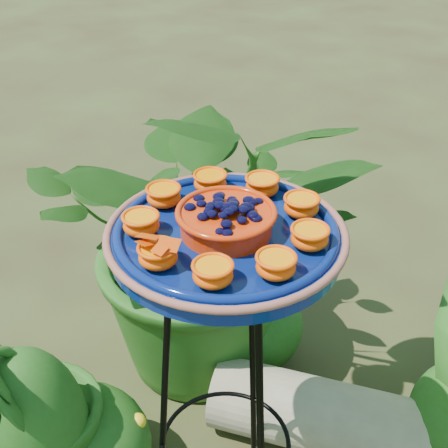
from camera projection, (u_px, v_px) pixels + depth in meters
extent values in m
torus|color=black|center=(226.00, 254.00, 1.19)|extent=(0.27, 0.27, 0.02)
torus|color=black|center=(226.00, 442.00, 1.49)|extent=(0.34, 0.34, 0.01)
cylinder|color=black|center=(253.00, 366.00, 1.52)|extent=(0.02, 0.08, 0.85)
cylinder|color=black|center=(164.00, 407.00, 1.42)|extent=(0.08, 0.06, 0.85)
cylinder|color=#071959|center=(226.00, 240.00, 1.17)|extent=(0.48, 0.48, 0.04)
torus|color=brown|center=(226.00, 232.00, 1.16)|extent=(0.46, 0.46, 0.02)
torus|color=#071959|center=(226.00, 231.00, 1.16)|extent=(0.42, 0.42, 0.02)
cylinder|color=red|center=(226.00, 222.00, 1.15)|extent=(0.19, 0.19, 0.04)
torus|color=red|center=(226.00, 212.00, 1.14)|extent=(0.19, 0.19, 0.01)
ellipsoid|color=black|center=(226.00, 209.00, 1.13)|extent=(0.15, 0.15, 0.03)
ellipsoid|color=#FF6502|center=(310.00, 239.00, 1.11)|extent=(0.07, 0.07, 0.03)
cylinder|color=#FF9405|center=(310.00, 231.00, 1.10)|extent=(0.06, 0.06, 0.01)
ellipsoid|color=#FF6502|center=(301.00, 207.00, 1.20)|extent=(0.07, 0.07, 0.03)
cylinder|color=#FF9405|center=(302.00, 200.00, 1.19)|extent=(0.06, 0.06, 0.01)
ellipsoid|color=#FF6502|center=(262.00, 187.00, 1.27)|extent=(0.07, 0.07, 0.03)
cylinder|color=#FF9405|center=(262.00, 180.00, 1.26)|extent=(0.06, 0.06, 0.01)
ellipsoid|color=#FF6502|center=(210.00, 183.00, 1.28)|extent=(0.07, 0.07, 0.03)
cylinder|color=#FF9405|center=(210.00, 176.00, 1.27)|extent=(0.06, 0.06, 0.01)
ellipsoid|color=#FF6502|center=(164.00, 197.00, 1.23)|extent=(0.07, 0.07, 0.03)
cylinder|color=#FF9405|center=(163.00, 190.00, 1.22)|extent=(0.06, 0.06, 0.01)
ellipsoid|color=#FF6502|center=(141.00, 225.00, 1.15)|extent=(0.07, 0.07, 0.03)
cylinder|color=#FF9405|center=(141.00, 218.00, 1.14)|extent=(0.06, 0.06, 0.01)
ellipsoid|color=#FF6502|center=(158.00, 257.00, 1.06)|extent=(0.07, 0.07, 0.03)
cylinder|color=#FF9405|center=(158.00, 249.00, 1.05)|extent=(0.06, 0.06, 0.01)
ellipsoid|color=#FF6502|center=(213.00, 275.00, 1.02)|extent=(0.07, 0.07, 0.03)
cylinder|color=#FF9405|center=(213.00, 267.00, 1.01)|extent=(0.06, 0.06, 0.01)
ellipsoid|color=#FF6502|center=(276.00, 267.00, 1.04)|extent=(0.07, 0.07, 0.03)
cylinder|color=#FF9405|center=(276.00, 259.00, 1.03)|extent=(0.06, 0.06, 0.01)
cylinder|color=black|center=(157.00, 244.00, 1.05)|extent=(0.02, 0.03, 0.00)
cube|color=#EC4B04|center=(149.00, 236.00, 1.06)|extent=(0.05, 0.04, 0.01)
cube|color=#EC4B04|center=(168.00, 244.00, 1.04)|extent=(0.05, 0.04, 0.01)
cylinder|color=tan|center=(324.00, 417.00, 1.79)|extent=(0.68, 0.39, 0.22)
imported|color=#215115|center=(209.00, 230.00, 1.87)|extent=(1.19, 1.14, 1.02)
imported|color=#215115|center=(26.00, 407.00, 1.49)|extent=(0.46, 0.50, 0.73)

